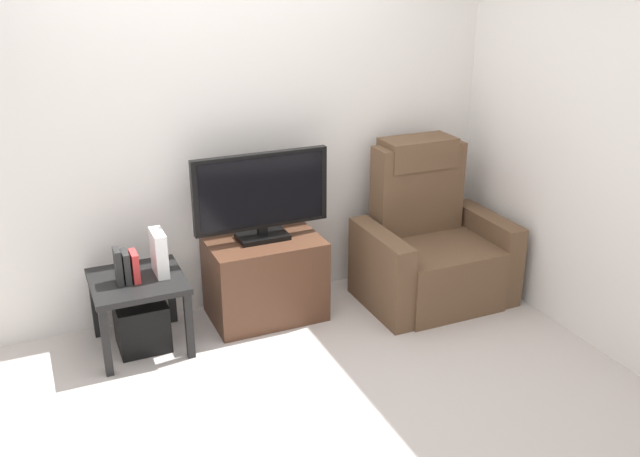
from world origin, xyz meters
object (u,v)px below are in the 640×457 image
tv_stand (265,278)px  game_console (159,253)px  television (261,194)px  book_leftmost (118,266)px  book_middle (126,267)px  book_rightmost (135,266)px  subwoofer_box (142,324)px  side_table (138,290)px  recliner_armchair (430,246)px

tv_stand → game_console: 0.75m
television → book_leftmost: 0.97m
book_leftmost → book_middle: size_ratio=1.12×
book_rightmost → book_leftmost: bearing=180.0°
subwoofer_box → side_table: bearing=0.0°
tv_stand → subwoofer_box: tv_stand is taller
book_leftmost → book_rightmost: bearing=0.0°
side_table → subwoofer_box: (-0.00, 0.00, -0.24)m
side_table → book_middle: bearing=-160.5°
tv_stand → subwoofer_box: size_ratio=2.41×
book_leftmost → subwoofer_box: bearing=11.3°
side_table → game_console: 0.25m
tv_stand → side_table: size_ratio=1.34×
recliner_armchair → side_table: size_ratio=2.00×
recliner_armchair → subwoofer_box: (-1.96, 0.11, -0.22)m
book_middle → book_leftmost: bearing=180.0°
television → side_table: bearing=-174.2°
game_console → side_table: bearing=-176.1°
tv_stand → book_rightmost: size_ratio=4.01×
subwoofer_box → game_console: bearing=3.9°
subwoofer_box → book_leftmost: size_ratio=1.41×
tv_stand → game_console: bearing=-175.4°
side_table → book_middle: 0.18m
book_leftmost → book_rightmost: (0.09, 0.00, -0.02)m
game_console → tv_stand: bearing=4.6°
subwoofer_box → book_middle: size_ratio=1.58×
book_leftmost → book_rightmost: book_leftmost is taller
book_rightmost → book_middle: bearing=180.0°
game_console → recliner_armchair: bearing=-3.7°
subwoofer_box → book_middle: book_middle is taller
book_middle → television: bearing=6.7°
tv_stand → book_leftmost: (-0.92, -0.08, 0.29)m
tv_stand → subwoofer_box: 0.83m
television → book_middle: 0.93m
television → book_rightmost: bearing=-172.9°
tv_stand → recliner_armchair: (1.14, -0.17, 0.10)m
subwoofer_box → game_console: 0.47m
television → tv_stand: bearing=-90.0°
television → book_rightmost: size_ratio=4.87×
television → subwoofer_box: 1.08m
recliner_armchair → side_table: bearing=177.5°
side_table → book_leftmost: size_ratio=2.54×
book_leftmost → television: bearing=6.4°
book_leftmost → book_middle: (0.04, 0.00, -0.01)m
side_table → book_rightmost: book_rightmost is taller
tv_stand → television: 0.57m
book_leftmost → tv_stand: bearing=5.2°
television → recliner_armchair: 1.25m
book_rightmost → television: bearing=7.1°
television → book_leftmost: size_ratio=4.13×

